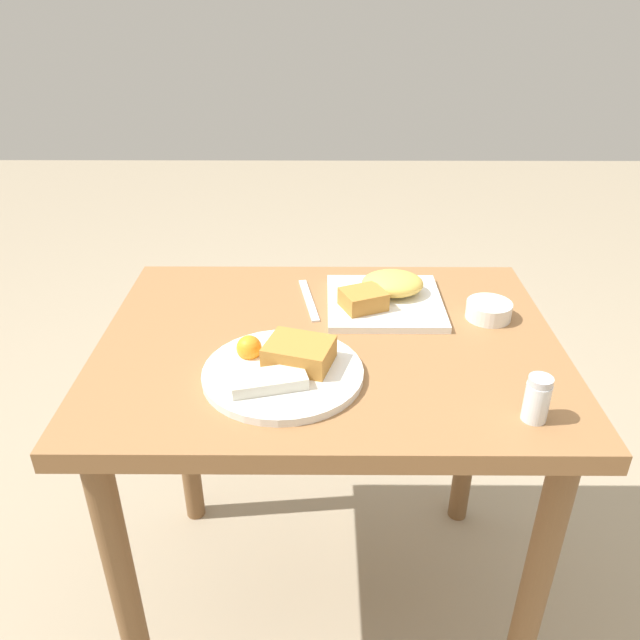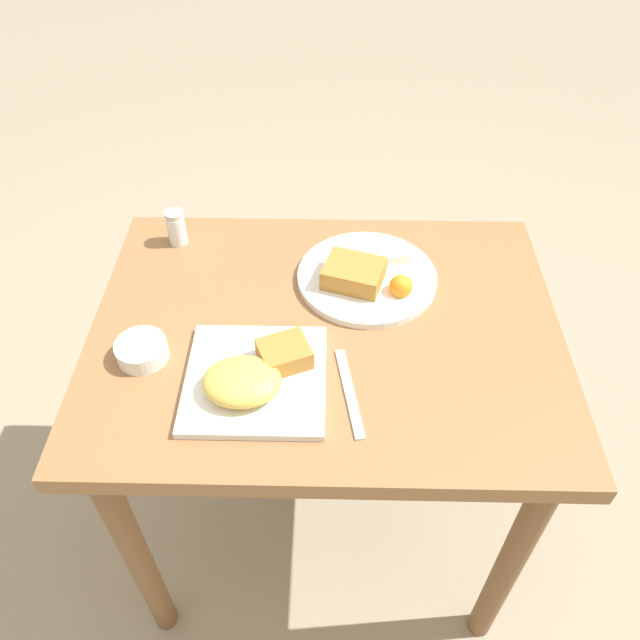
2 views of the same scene
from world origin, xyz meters
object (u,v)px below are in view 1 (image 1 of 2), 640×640
object	(u,v)px
plate_square_near	(385,295)
salt_shaker	(537,401)
plate_oval_far	(284,368)
butter_knife	(309,300)
sauce_ramekin	(489,310)

from	to	relation	value
plate_square_near	salt_shaker	world-z (taller)	salt_shaker
plate_square_near	plate_oval_far	distance (m)	0.32
salt_shaker	butter_knife	xyz separation A→B (m)	(0.35, -0.39, -0.03)
sauce_ramekin	plate_square_near	bearing A→B (deg)	-16.13
plate_oval_far	salt_shaker	xyz separation A→B (m)	(-0.38, 0.11, 0.02)
plate_oval_far	butter_knife	size ratio (longest dim) A/B	1.46
butter_knife	plate_oval_far	bearing A→B (deg)	-17.39
salt_shaker	butter_knife	size ratio (longest dim) A/B	0.41
plate_oval_far	salt_shaker	bearing A→B (deg)	163.46
butter_knife	plate_square_near	bearing A→B (deg)	74.99
plate_square_near	butter_knife	size ratio (longest dim) A/B	1.25
plate_square_near	butter_knife	world-z (taller)	plate_square_near
plate_square_near	salt_shaker	size ratio (longest dim) A/B	3.08
plate_square_near	salt_shaker	bearing A→B (deg)	117.37
plate_oval_far	salt_shaker	world-z (taller)	salt_shaker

